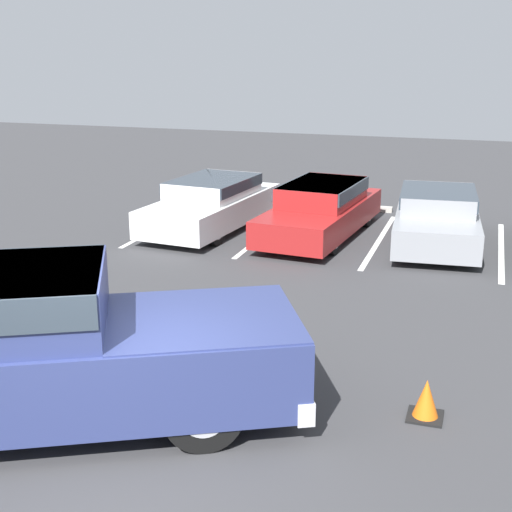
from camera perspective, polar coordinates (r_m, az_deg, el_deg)
ground_plane at (r=8.22m, az=-12.13°, el=-15.82°), size 60.00×60.00×0.00m
stall_stripe_a at (r=18.34m, az=-7.09°, el=2.65°), size 0.12×4.98×0.01m
stall_stripe_b at (r=17.39m, az=1.00°, el=2.01°), size 0.12×4.98×0.01m
stall_stripe_c at (r=16.82m, az=9.83°, el=1.26°), size 0.12×4.98×0.01m
stall_stripe_d at (r=16.67m, az=19.03°, el=0.46°), size 0.12×4.98×0.01m
pickup_truck at (r=8.73m, az=-16.96°, el=-7.13°), size 6.40×4.67×1.92m
parked_sedan_a at (r=17.53m, az=-3.53°, el=4.32°), size 2.22×4.70×1.25m
parked_sedan_b at (r=16.89m, az=5.23°, el=3.86°), size 2.16×4.88×1.27m
parked_sedan_c at (r=16.61m, az=14.27°, el=3.12°), size 2.11×4.46×1.23m
traffic_cone at (r=9.01m, az=13.45°, el=-11.18°), size 0.43×0.43×0.50m
wheel_stop_curb at (r=19.84m, az=8.44°, el=3.84°), size 1.68×0.20×0.14m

